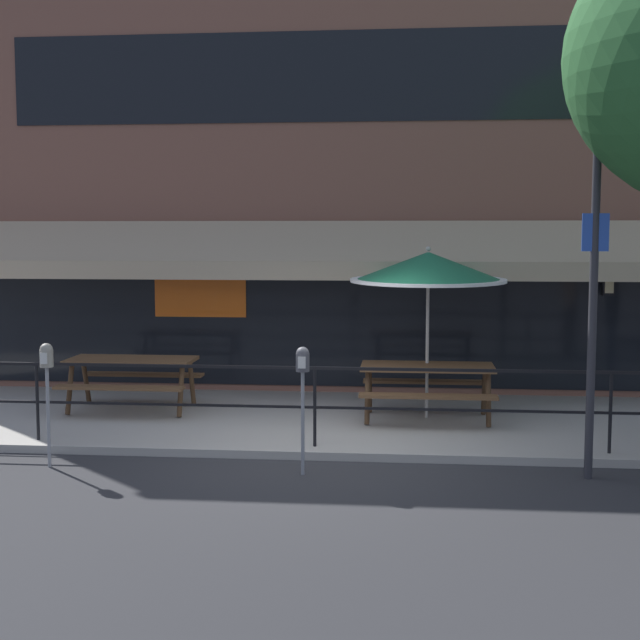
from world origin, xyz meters
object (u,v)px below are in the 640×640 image
object	(u,v)px
picnic_table_centre	(427,377)
parking_meter_far	(303,372)
patio_umbrella_centre	(428,268)
parking_meter_near	(47,367)
street_sign_pole	(593,304)
picnic_table_left	(132,369)

from	to	relation	value
picnic_table_centre	parking_meter_far	size ratio (longest dim) A/B	1.27
patio_umbrella_centre	parking_meter_far	distance (m)	3.25
parking_meter_near	picnic_table_centre	bearing A→B (deg)	30.18
parking_meter_near	parking_meter_far	distance (m)	2.91
patio_umbrella_centre	street_sign_pole	bearing A→B (deg)	-56.77
parking_meter_near	parking_meter_far	bearing A→B (deg)	-0.71
parking_meter_far	street_sign_pole	distance (m)	3.20
parking_meter_far	street_sign_pole	size ratio (longest dim) A/B	0.38
patio_umbrella_centre	street_sign_pole	world-z (taller)	street_sign_pole
patio_umbrella_centre	parking_meter_near	xyz separation A→B (m)	(-4.32, -2.71, -1.03)
picnic_table_centre	parking_meter_far	distance (m)	2.94
picnic_table_centre	street_sign_pole	distance (m)	3.16
picnic_table_centre	patio_umbrella_centre	bearing A→B (deg)	90.00
picnic_table_centre	parking_meter_near	distance (m)	5.01
picnic_table_left	street_sign_pole	bearing A→B (deg)	-23.91
picnic_table_left	parking_meter_near	distance (m)	2.78
picnic_table_left	parking_meter_far	world-z (taller)	parking_meter_far
picnic_table_left	parking_meter_far	bearing A→B (deg)	-44.75
picnic_table_left	street_sign_pole	distance (m)	6.57
picnic_table_centre	patio_umbrella_centre	xyz separation A→B (m)	(0.00, 0.20, 1.47)
street_sign_pole	parking_meter_near	bearing A→B (deg)	-178.80
picnic_table_centre	patio_umbrella_centre	distance (m)	1.49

